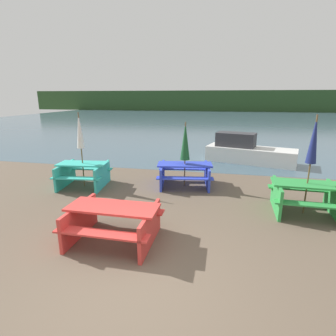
% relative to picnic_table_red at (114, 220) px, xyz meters
% --- Properties ---
extents(ground_plane, '(60.00, 60.00, 0.00)m').
position_rel_picnic_table_red_xyz_m(ground_plane, '(0.81, -1.28, -0.46)').
color(ground_plane, brown).
extents(water, '(60.00, 50.00, 0.00)m').
position_rel_picnic_table_red_xyz_m(water, '(0.81, 30.34, -0.46)').
color(water, '#425B6B').
rests_on(water, ground_plane).
extents(far_treeline, '(80.00, 1.60, 4.00)m').
position_rel_picnic_table_red_xyz_m(far_treeline, '(0.81, 50.34, 1.54)').
color(far_treeline, '#284723').
rests_on(far_treeline, water).
extents(picnic_table_red, '(1.81, 1.39, 0.75)m').
position_rel_picnic_table_red_xyz_m(picnic_table_red, '(0.00, 0.00, 0.00)').
color(picnic_table_red, red).
rests_on(picnic_table_red, ground_plane).
extents(picnic_table_green, '(1.67, 1.44, 0.79)m').
position_rel_picnic_table_red_xyz_m(picnic_table_green, '(4.16, 2.19, 0.01)').
color(picnic_table_green, green).
rests_on(picnic_table_green, ground_plane).
extents(picnic_table_teal, '(1.68, 1.54, 0.78)m').
position_rel_picnic_table_red_xyz_m(picnic_table_teal, '(-2.29, 2.95, 0.00)').
color(picnic_table_teal, '#33B7A8').
rests_on(picnic_table_teal, ground_plane).
extents(picnic_table_blue, '(1.94, 1.63, 0.74)m').
position_rel_picnic_table_red_xyz_m(picnic_table_blue, '(0.91, 3.69, -0.01)').
color(picnic_table_blue, blue).
rests_on(picnic_table_blue, ground_plane).
extents(umbrella_navy, '(0.24, 0.24, 2.45)m').
position_rel_picnic_table_red_xyz_m(umbrella_navy, '(4.16, 2.19, 1.39)').
color(umbrella_navy, brown).
rests_on(umbrella_navy, ground_plane).
extents(umbrella_darkgreen, '(0.31, 0.31, 2.08)m').
position_rel_picnic_table_red_xyz_m(umbrella_darkgreen, '(0.91, 3.69, 1.01)').
color(umbrella_darkgreen, brown).
rests_on(umbrella_darkgreen, ground_plane).
extents(umbrella_white, '(0.24, 0.24, 2.38)m').
position_rel_picnic_table_red_xyz_m(umbrella_white, '(-2.29, 2.95, 1.34)').
color(umbrella_white, brown).
rests_on(umbrella_white, ground_plane).
extents(boat, '(3.98, 2.22, 1.28)m').
position_rel_picnic_table_red_xyz_m(boat, '(3.18, 7.46, 0.01)').
color(boat, silver).
rests_on(boat, water).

